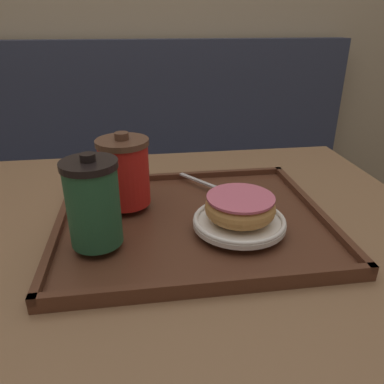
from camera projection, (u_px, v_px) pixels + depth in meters
booth_bench at (148, 213)px, 1.60m from camera, size 1.72×0.44×1.00m
cafe_table at (172, 304)px, 0.72m from camera, size 0.97×0.80×0.74m
serving_tray at (192, 221)px, 0.66m from camera, size 0.46×0.38×0.02m
coffee_cup_front at (93, 203)px, 0.54m from camera, size 0.08×0.08×0.14m
coffee_cup_rear at (124, 171)px, 0.66m from camera, size 0.09×0.09×0.13m
plate_with_chocolate_donut at (239, 221)px, 0.61m from camera, size 0.15×0.15×0.01m
donut_chocolate_glazed at (240, 207)px, 0.60m from camera, size 0.11×0.11×0.04m
spoon at (222, 189)px, 0.73m from camera, size 0.11×0.14×0.01m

